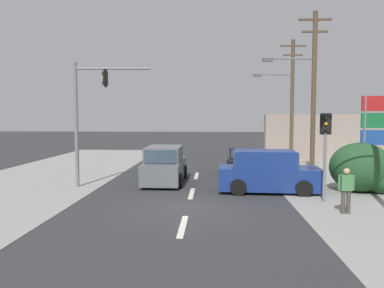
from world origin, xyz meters
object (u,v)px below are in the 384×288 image
Objects in this scene: shopping_plaza_sign at (380,124)px; suv_crossing_left at (165,166)px; utility_pole_midground_right at (311,89)px; suv_kerbside_parked at (268,173)px; pedestrian_at_kerb at (346,188)px; traffic_signal_mast at (87,108)px; pedestal_signal_right_kerb at (325,142)px; sedan_receding_far at (242,161)px; utility_pole_background_right at (290,97)px.

suv_crossing_left is at bearing -168.87° from shopping_plaza_sign.
utility_pole_midground_right is 1.98× the size of suv_kerbside_parked.
shopping_plaza_sign reaches higher than pedestrian_at_kerb.
suv_kerbside_parked is at bearing -23.24° from suv_crossing_left.
traffic_signal_mast is 9.04m from suv_kerbside_parked.
sedan_receding_far is (-2.61, 7.80, -1.71)m from pedestal_signal_right_kerb.
pedestal_signal_right_kerb reaches higher than pedestrian_at_kerb.
utility_pole_midground_right is 1.99× the size of shopping_plaza_sign.
utility_pole_midground_right is at bearing 80.83° from pedestal_signal_right_kerb.
suv_crossing_left is at bearing 140.38° from pedestrian_at_kerb.
utility_pole_midground_right is 6.48m from utility_pole_background_right.
pedestrian_at_kerb is (2.85, -9.57, 0.22)m from sedan_receding_far.
utility_pole_midground_right is at bearing 54.87° from suv_kerbside_parked.
suv_crossing_left is 9.28m from pedestrian_at_kerb.
traffic_signal_mast reaches higher than sedan_receding_far.
traffic_signal_mast is 9.85m from sedan_receding_far.
pedestal_signal_right_kerb is 0.83× the size of sedan_receding_far.
utility_pole_midground_right is at bearing -91.58° from utility_pole_background_right.
utility_pole_background_right is at bearing 86.26° from pedestrian_at_kerb.
pedestal_signal_right_kerb is (10.46, -2.73, -1.42)m from traffic_signal_mast.
pedestal_signal_right_kerb is 8.21m from suv_crossing_left.
utility_pole_background_right is 7.42m from sedan_receding_far.
traffic_signal_mast is 10.90m from pedestal_signal_right_kerb.
suv_kerbside_parked is 1.08× the size of sedan_receding_far.
pedestal_signal_right_kerb is (-1.18, -12.67, -2.41)m from utility_pole_background_right.
utility_pole_midground_right is 12.02m from traffic_signal_mast.
utility_pole_background_right reaches higher than pedestrian_at_kerb.
suv_crossing_left is at bearing 21.82° from traffic_signal_mast.
sedan_receding_far is at bearing 108.52° from pedestal_signal_right_kerb.
pedestal_signal_right_kerb is 2.32m from pedestrian_at_kerb.
shopping_plaza_sign is at bearing -58.83° from utility_pole_background_right.
utility_pole_midground_right is 1.53× the size of traffic_signal_mast.
utility_pole_midground_right is at bearing -24.03° from sedan_receding_far.
traffic_signal_mast is 1.30× the size of shopping_plaza_sign.
traffic_signal_mast is 11.96m from pedestrian_at_kerb.
pedestrian_at_kerb is (2.18, -3.78, 0.04)m from suv_kerbside_parked.
sedan_receding_far is (-7.54, 1.32, -2.28)m from shopping_plaza_sign.
suv_crossing_left reaches higher than pedestrian_at_kerb.
suv_kerbside_parked is at bearing -106.31° from utility_pole_background_right.
shopping_plaza_sign is 8.45m from suv_kerbside_parked.
traffic_signal_mast is at bearing 157.17° from pedestrian_at_kerb.
shopping_plaza_sign is 9.71m from pedestrian_at_kerb.
sedan_receding_far is 2.63× the size of pedestrian_at_kerb.
suv_kerbside_parked is (-1.94, 2.01, -1.53)m from pedestal_signal_right_kerb.
utility_pole_background_right is 2.09× the size of sedan_receding_far.
sedan_receding_far is (-0.67, 5.79, -0.18)m from suv_kerbside_parked.
suv_kerbside_parked is (8.52, -0.72, -2.95)m from traffic_signal_mast.
utility_pole_midground_right is at bearing -175.81° from shopping_plaza_sign.
pedestal_signal_right_kerb is 8.41m from sedan_receding_far.
traffic_signal_mast is at bearing 175.18° from suv_kerbside_parked.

